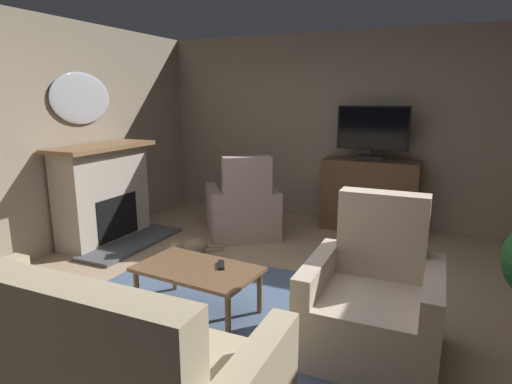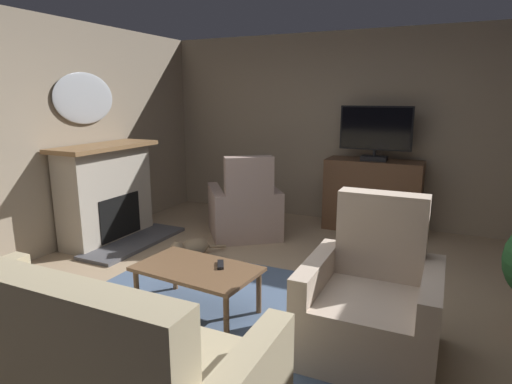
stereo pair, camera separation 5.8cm
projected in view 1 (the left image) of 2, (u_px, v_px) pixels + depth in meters
The scene contains 14 objects.
ground_plane at pixel (260, 319), 3.50m from camera, with size 6.15×6.70×0.04m, color tan.
wall_back at pixel (349, 129), 5.97m from camera, with size 6.15×0.10×2.62m, color gray.
wall_left at pixel (6, 142), 4.34m from camera, with size 0.10×6.70×2.62m, color gray.
rug_central at pixel (237, 309), 3.61m from camera, with size 2.79×1.89×0.01m, color slate.
fireplace at pixel (105, 196), 5.22m from camera, with size 0.88×1.40×1.20m.
wall_mirror_oval at pixel (81, 98), 5.06m from camera, with size 0.06×0.92×0.61m, color #B2B7BF.
tv_cabinet at pixel (369, 197), 5.69m from camera, with size 1.23×0.50×0.95m.
television at pixel (373, 132), 5.45m from camera, with size 0.90×0.20×0.70m.
coffee_table at pixel (197, 273), 3.48m from camera, with size 1.04×0.66×0.40m.
tv_remote at pixel (221, 265), 3.50m from camera, with size 0.17×0.05×0.02m, color black.
sofa_floral at pixel (77, 366), 2.33m from camera, with size 2.21×0.88×0.98m.
armchair_in_far_corner at pixel (372, 305), 2.98m from camera, with size 0.90×0.87×1.09m.
armchair_angled_to_table at pixel (242, 211), 5.48m from camera, with size 1.22×1.23×1.07m.
cat at pixel (190, 247), 4.79m from camera, with size 0.42×0.58×0.22m.
Camera 1 is at (1.27, -2.92, 1.77)m, focal length 29.97 mm.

